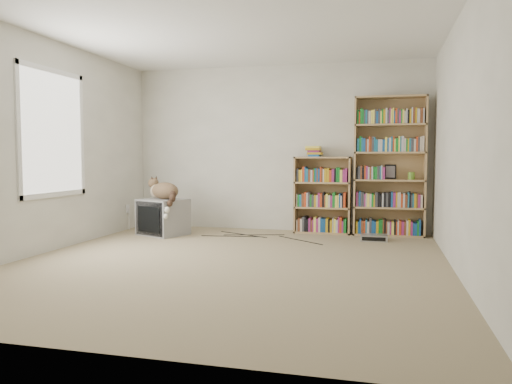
% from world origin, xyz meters
% --- Properties ---
extents(floor, '(4.50, 5.00, 0.01)m').
position_xyz_m(floor, '(0.00, 0.00, 0.00)').
color(floor, gray).
rests_on(floor, ground).
extents(wall_back, '(4.50, 0.02, 2.50)m').
position_xyz_m(wall_back, '(0.00, 2.50, 1.25)').
color(wall_back, silver).
rests_on(wall_back, floor).
extents(wall_front, '(4.50, 0.02, 2.50)m').
position_xyz_m(wall_front, '(0.00, -2.50, 1.25)').
color(wall_front, silver).
rests_on(wall_front, floor).
extents(wall_left, '(0.02, 5.00, 2.50)m').
position_xyz_m(wall_left, '(-2.25, 0.00, 1.25)').
color(wall_left, silver).
rests_on(wall_left, floor).
extents(wall_right, '(0.02, 5.00, 2.50)m').
position_xyz_m(wall_right, '(2.25, 0.00, 1.25)').
color(wall_right, silver).
rests_on(wall_right, floor).
extents(ceiling, '(4.50, 5.00, 0.02)m').
position_xyz_m(ceiling, '(0.00, 0.00, 2.50)').
color(ceiling, white).
rests_on(ceiling, wall_back).
extents(window, '(0.02, 1.22, 1.52)m').
position_xyz_m(window, '(-2.24, 0.20, 1.40)').
color(window, white).
rests_on(window, wall_left).
extents(crt_tv, '(0.75, 0.72, 0.52)m').
position_xyz_m(crt_tv, '(-1.49, 1.61, 0.26)').
color(crt_tv, gray).
rests_on(crt_tv, floor).
extents(cat, '(0.61, 0.63, 0.53)m').
position_xyz_m(cat, '(-1.44, 1.56, 0.60)').
color(cat, '#332414').
rests_on(cat, crt_tv).
extents(bookcase_tall, '(0.98, 0.30, 1.96)m').
position_xyz_m(bookcase_tall, '(1.65, 2.36, 0.93)').
color(bookcase_tall, '#A88554').
rests_on(bookcase_tall, floor).
extents(bookcase_short, '(0.81, 0.30, 1.12)m').
position_xyz_m(bookcase_short, '(0.70, 2.36, 0.51)').
color(bookcase_short, '#A88554').
rests_on(bookcase_short, floor).
extents(book_stack, '(0.22, 0.29, 0.15)m').
position_xyz_m(book_stack, '(0.57, 2.32, 1.20)').
color(book_stack, '#C03C19').
rests_on(book_stack, bookcase_short).
extents(green_mug, '(0.09, 0.09, 0.10)m').
position_xyz_m(green_mug, '(1.94, 2.34, 0.85)').
color(green_mug, '#67A02D').
rests_on(green_mug, bookcase_tall).
extents(framed_print, '(0.16, 0.05, 0.21)m').
position_xyz_m(framed_print, '(1.66, 2.44, 0.90)').
color(framed_print, black).
rests_on(framed_print, bookcase_tall).
extents(dvd_player, '(0.36, 0.26, 0.08)m').
position_xyz_m(dvd_player, '(1.46, 1.83, 0.04)').
color(dvd_player, '#9D9DA1').
rests_on(dvd_player, floor).
extents(wall_outlet, '(0.01, 0.08, 0.13)m').
position_xyz_m(wall_outlet, '(-2.24, 1.95, 0.32)').
color(wall_outlet, silver).
rests_on(wall_outlet, wall_left).
extents(floor_cables, '(1.20, 0.70, 0.01)m').
position_xyz_m(floor_cables, '(0.00, 1.63, 0.00)').
color(floor_cables, black).
rests_on(floor_cables, floor).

